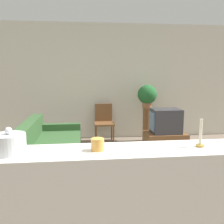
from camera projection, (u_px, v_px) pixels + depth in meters
ground_plane at (110, 217)px, 2.75m from camera, size 14.00×14.00×0.00m
wall_back at (95, 82)px, 5.90m from camera, size 9.00×0.06×2.70m
couch at (49, 152)px, 4.13m from camera, size 0.94×1.93×0.76m
tv_stand at (165, 143)px, 4.92m from camera, size 0.79×0.51×0.41m
television at (165, 121)px, 4.85m from camera, size 0.56×0.43×0.47m
wooden_chair at (104, 121)px, 5.70m from camera, size 0.44×0.44×0.86m
plant_stand at (147, 125)px, 5.73m from camera, size 0.18×0.18×0.77m
potted_plant at (147, 95)px, 5.62m from camera, size 0.43×0.43×0.53m
foreground_counter at (117, 204)px, 2.11m from camera, size 2.83×0.44×0.96m
decorative_bowl at (9, 144)px, 1.93m from camera, size 0.25×0.25×0.21m
candle_jar at (98, 144)px, 2.01m from camera, size 0.11×0.11×0.10m
candlestick at (200, 138)px, 2.10m from camera, size 0.07×0.07×0.24m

